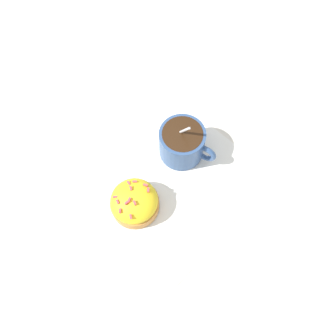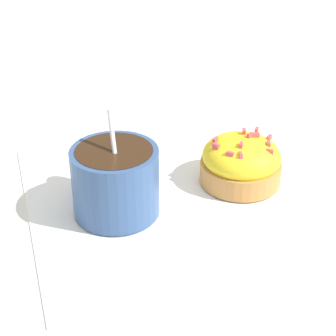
% 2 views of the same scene
% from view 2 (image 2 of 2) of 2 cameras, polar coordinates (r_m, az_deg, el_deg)
% --- Properties ---
extents(ground_plane, '(3.00, 3.00, 0.00)m').
position_cam_2_polar(ground_plane, '(0.54, 1.11, -2.72)').
color(ground_plane, silver).
extents(paper_napkin, '(0.29, 0.28, 0.00)m').
position_cam_2_polar(paper_napkin, '(0.54, 1.11, -2.59)').
color(paper_napkin, white).
rests_on(paper_napkin, ground_plane).
extents(coffee_cup, '(0.08, 0.10, 0.10)m').
position_cam_2_polar(coffee_cup, '(0.50, -5.44, -1.02)').
color(coffee_cup, '#335184').
rests_on(coffee_cup, paper_napkin).
extents(frosted_pastry, '(0.08, 0.08, 0.05)m').
position_cam_2_polar(frosted_pastry, '(0.55, 7.25, 0.84)').
color(frosted_pastry, '#C18442').
rests_on(frosted_pastry, paper_napkin).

